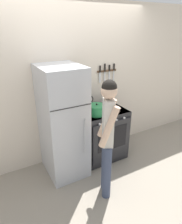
# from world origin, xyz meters

# --- Properties ---
(ground_plane) EXTENTS (14.00, 14.00, 0.00)m
(ground_plane) POSITION_xyz_m (0.00, 0.00, 0.00)
(ground_plane) COLOR gray
(wall_back) EXTENTS (10.00, 0.06, 2.55)m
(wall_back) POSITION_xyz_m (0.00, 0.03, 1.27)
(wall_back) COLOR beige
(wall_back) RESTS_ON ground_plane
(refrigerator) EXTENTS (0.58, 0.74, 1.70)m
(refrigerator) POSITION_xyz_m (-0.41, -0.35, 0.85)
(refrigerator) COLOR #B7BABF
(refrigerator) RESTS_ON ground_plane
(stove_range) EXTENTS (0.77, 0.65, 0.89)m
(stove_range) POSITION_xyz_m (0.30, -0.33, 0.46)
(stove_range) COLOR #232326
(stove_range) RESTS_ON ground_plane
(dutch_oven_pot) EXTENTS (0.31, 0.27, 0.19)m
(dutch_oven_pot) POSITION_xyz_m (0.13, -0.42, 0.97)
(dutch_oven_pot) COLOR #237A42
(dutch_oven_pot) RESTS_ON stove_range
(tea_kettle) EXTENTS (0.21, 0.17, 0.24)m
(tea_kettle) POSITION_xyz_m (0.14, -0.18, 0.97)
(tea_kettle) COLOR black
(tea_kettle) RESTS_ON stove_range
(utensil_jar) EXTENTS (0.07, 0.07, 0.23)m
(utensil_jar) POSITION_xyz_m (0.49, -0.18, 0.96)
(utensil_jar) COLOR silver
(utensil_jar) RESTS_ON stove_range
(person) EXTENTS (0.36, 0.40, 1.63)m
(person) POSITION_xyz_m (-0.10, -1.09, 0.93)
(person) COLOR #38425B
(person) RESTS_ON ground_plane
(wall_knife_strip) EXTENTS (0.38, 0.03, 0.34)m
(wall_knife_strip) POSITION_xyz_m (0.57, -0.02, 1.47)
(wall_knife_strip) COLOR brown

